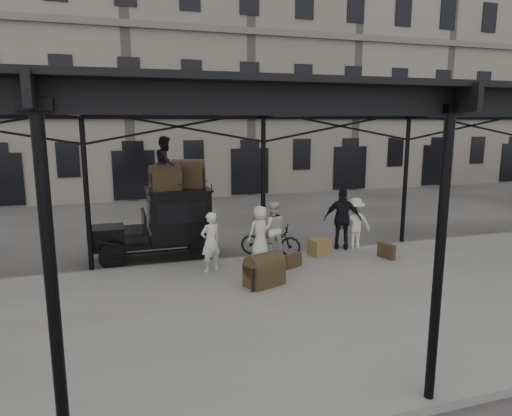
{
  "coord_description": "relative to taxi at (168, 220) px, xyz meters",
  "views": [
    {
      "loc": [
        -4.31,
        -10.88,
        4.19
      ],
      "look_at": [
        -0.36,
        1.6,
        1.7
      ],
      "focal_mm": 32.0,
      "sensor_mm": 36.0,
      "label": 1
    }
  ],
  "objects": [
    {
      "name": "suitcase_upright",
      "position": [
        6.14,
        -2.48,
        -0.83
      ],
      "size": [
        0.29,
        0.62,
        0.45
      ],
      "primitive_type": "cube",
      "rotation": [
        0.0,
        0.0,
        0.24
      ],
      "color": "#40321E",
      "rests_on": "platform"
    },
    {
      "name": "steamer_trunk_platform",
      "position": [
        1.91,
        -3.56,
        -0.71
      ],
      "size": [
        1.09,
        0.89,
        0.69
      ],
      "primitive_type": null,
      "rotation": [
        0.0,
        0.0,
        0.38
      ],
      "color": "#40321E",
      "rests_on": "platform"
    },
    {
      "name": "suitcase_flat",
      "position": [
        3.13,
        -2.47,
        -0.85
      ],
      "size": [
        0.6,
        0.4,
        0.4
      ],
      "primitive_type": "cube",
      "rotation": [
        0.0,
        0.0,
        0.46
      ],
      "color": "#40321E",
      "rests_on": "platform"
    },
    {
      "name": "platform",
      "position": [
        2.74,
        -4.98,
        -1.13
      ],
      "size": [
        28.0,
        8.0,
        0.15
      ],
      "primitive_type": "cube",
      "color": "slate",
      "rests_on": "ground"
    },
    {
      "name": "porter_official",
      "position": [
        5.35,
        -1.18,
        -0.06
      ],
      "size": [
        1.25,
        0.97,
        1.98
      ],
      "primitive_type": "imported",
      "rotation": [
        0.0,
        0.0,
        2.65
      ],
      "color": "black",
      "rests_on": "platform"
    },
    {
      "name": "taxi",
      "position": [
        0.0,
        0.0,
        0.0
      ],
      "size": [
        3.65,
        1.55,
        2.18
      ],
      "color": "black",
      "rests_on": "ground"
    },
    {
      "name": "canopy",
      "position": [
        2.74,
        -4.7,
        3.39
      ],
      "size": [
        22.5,
        9.0,
        4.74
      ],
      "color": "black",
      "rests_on": "ground"
    },
    {
      "name": "steamer_trunk_roof_near",
      "position": [
        -0.08,
        -0.25,
        1.3
      ],
      "size": [
        0.94,
        0.65,
        0.64
      ],
      "primitive_type": null,
      "rotation": [
        0.0,
        0.0,
        0.15
      ],
      "color": "#40321E",
      "rests_on": "taxi"
    },
    {
      "name": "building_frontage",
      "position": [
        2.74,
        15.02,
        5.8
      ],
      "size": [
        64.0,
        8.0,
        14.0
      ],
      "primitive_type": "cube",
      "color": "slate",
      "rests_on": "ground"
    },
    {
      "name": "porter_right",
      "position": [
        5.8,
        -1.18,
        -0.23
      ],
      "size": [
        1.13,
        0.73,
        1.64
      ],
      "primitive_type": "imported",
      "rotation": [
        0.0,
        0.0,
        3.02
      ],
      "color": "silver",
      "rests_on": "platform"
    },
    {
      "name": "porter_roof",
      "position": [
        -0.03,
        -0.1,
        1.77
      ],
      "size": [
        0.81,
        0.92,
        1.59
      ],
      "primitive_type": "imported",
      "rotation": [
        0.0,
        0.0,
        1.26
      ],
      "color": "black",
      "rests_on": "taxi"
    },
    {
      "name": "steamer_trunk_roof_far",
      "position": [
        0.67,
        0.2,
        1.34
      ],
      "size": [
        1.13,
        0.89,
        0.72
      ],
      "primitive_type": null,
      "rotation": [
        0.0,
        0.0,
        -0.33
      ],
      "color": "#40321E",
      "rests_on": "taxi"
    },
    {
      "name": "porter_left",
      "position": [
        0.87,
        -2.07,
        -0.23
      ],
      "size": [
        0.7,
        0.59,
        1.65
      ],
      "primitive_type": "imported",
      "rotation": [
        0.0,
        0.0,
        3.51
      ],
      "color": "beige",
      "rests_on": "platform"
    },
    {
      "name": "wicker_hamper",
      "position": [
        4.38,
        -1.56,
        -0.8
      ],
      "size": [
        0.7,
        0.59,
        0.5
      ],
      "primitive_type": "cube",
      "rotation": [
        0.0,
        0.0,
        0.26
      ],
      "color": "olive",
      "rests_on": "platform"
    },
    {
      "name": "bicycle",
      "position": [
        2.92,
        -1.18,
        -0.57
      ],
      "size": [
        1.92,
        1.46,
        0.97
      ],
      "primitive_type": "imported",
      "rotation": [
        0.0,
        0.0,
        1.06
      ],
      "color": "black",
      "rests_on": "platform"
    },
    {
      "name": "ground",
      "position": [
        2.74,
        -2.98,
        -1.2
      ],
      "size": [
        120.0,
        120.0,
        0.0
      ],
      "primitive_type": "plane",
      "color": "#383533",
      "rests_on": "ground"
    },
    {
      "name": "porter_midleft",
      "position": [
        2.97,
        -1.18,
        -0.21
      ],
      "size": [
        0.91,
        0.76,
        1.7
      ],
      "primitive_type": "imported",
      "rotation": [
        0.0,
        0.0,
        2.99
      ],
      "color": "beige",
      "rests_on": "platform"
    },
    {
      "name": "porter_centre",
      "position": [
        2.58,
        -1.18,
        -0.27
      ],
      "size": [
        0.87,
        0.68,
        1.57
      ],
      "primitive_type": "imported",
      "rotation": [
        0.0,
        0.0,
        3.41
      ],
      "color": "silver",
      "rests_on": "platform"
    }
  ]
}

